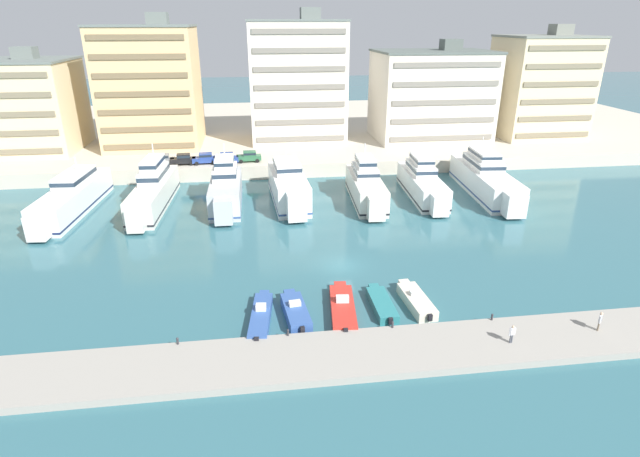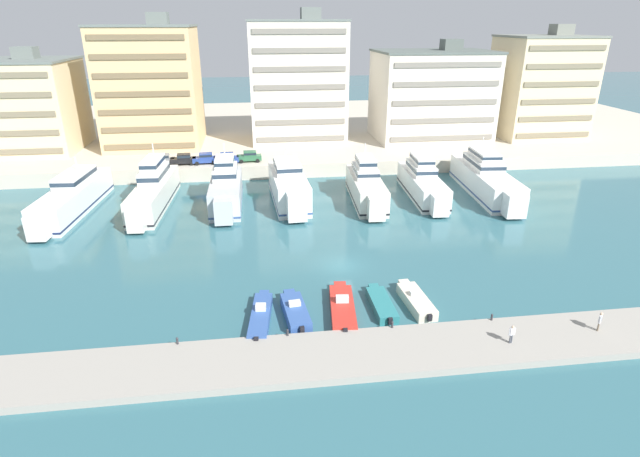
{
  "view_description": "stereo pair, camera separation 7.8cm",
  "coord_description": "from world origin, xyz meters",
  "px_view_note": "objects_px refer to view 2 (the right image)",
  "views": [
    {
      "loc": [
        -8.68,
        -47.21,
        24.29
      ],
      "look_at": [
        -1.78,
        4.65,
        2.5
      ],
      "focal_mm": 28.0,
      "sensor_mm": 36.0,
      "label": 1
    },
    {
      "loc": [
        -8.6,
        -47.22,
        24.29
      ],
      "look_at": [
        -1.78,
        4.65,
        2.5
      ],
      "focal_mm": 28.0,
      "sensor_mm": 36.0,
      "label": 2
    }
  ],
  "objects_px": {
    "yacht_silver_mid_left": "(226,189)",
    "motorboat_cream_center": "(416,300)",
    "pedestrian_mid_deck": "(512,333)",
    "yacht_ivory_center": "(366,186)",
    "pedestrian_near_edge": "(600,320)",
    "motorboat_red_mid_left": "(342,307)",
    "motorboat_blue_far_left": "(261,316)",
    "yacht_white_center_left": "(289,186)",
    "car_green_center": "(249,156)",
    "car_grey_far_left": "(162,159)",
    "yacht_white_far_left": "(73,197)",
    "car_blue_mid_left": "(205,158)",
    "motorboat_teal_center_left": "(381,304)",
    "car_blue_center_left": "(226,158)",
    "motorboat_blue_left": "(295,312)",
    "yacht_white_center_right": "(423,182)",
    "yacht_white_mid_right": "(486,178)",
    "car_black_left": "(183,159)",
    "yacht_ivory_left": "(154,190)"
  },
  "relations": [
    {
      "from": "yacht_silver_mid_left",
      "to": "car_blue_center_left",
      "type": "relative_size",
      "value": 4.04
    },
    {
      "from": "yacht_ivory_left",
      "to": "motorboat_cream_center",
      "type": "distance_m",
      "value": 41.94
    },
    {
      "from": "motorboat_blue_far_left",
      "to": "motorboat_teal_center_left",
      "type": "height_order",
      "value": "motorboat_blue_far_left"
    },
    {
      "from": "yacht_white_far_left",
      "to": "pedestrian_mid_deck",
      "type": "xyz_separation_m",
      "value": [
        44.47,
        -37.63,
        -0.55
      ]
    },
    {
      "from": "yacht_white_mid_right",
      "to": "motorboat_teal_center_left",
      "type": "distance_m",
      "value": 38.36
    },
    {
      "from": "car_grey_far_left",
      "to": "motorboat_blue_left",
      "type": "bearing_deg",
      "value": -68.13
    },
    {
      "from": "yacht_silver_mid_left",
      "to": "car_blue_center_left",
      "type": "xyz_separation_m",
      "value": [
        -0.45,
        14.2,
        0.82
      ]
    },
    {
      "from": "motorboat_blue_far_left",
      "to": "car_black_left",
      "type": "xyz_separation_m",
      "value": [
        -11.6,
        44.9,
        2.86
      ]
    },
    {
      "from": "yacht_ivory_center",
      "to": "motorboat_cream_center",
      "type": "height_order",
      "value": "yacht_ivory_center"
    },
    {
      "from": "yacht_ivory_center",
      "to": "motorboat_red_mid_left",
      "type": "relative_size",
      "value": 2.1
    },
    {
      "from": "yacht_silver_mid_left",
      "to": "yacht_white_center_left",
      "type": "distance_m",
      "value": 8.89
    },
    {
      "from": "car_blue_mid_left",
      "to": "car_green_center",
      "type": "xyz_separation_m",
      "value": [
        7.26,
        0.36,
        0.0
      ]
    },
    {
      "from": "motorboat_blue_far_left",
      "to": "car_grey_far_left",
      "type": "distance_m",
      "value": 47.7
    },
    {
      "from": "motorboat_blue_left",
      "to": "yacht_ivory_center",
      "type": "bearing_deg",
      "value": 66.51
    },
    {
      "from": "yacht_white_mid_right",
      "to": "pedestrian_mid_deck",
      "type": "bearing_deg",
      "value": -111.63
    },
    {
      "from": "motorboat_teal_center_left",
      "to": "car_green_center",
      "type": "height_order",
      "value": "car_green_center"
    },
    {
      "from": "car_black_left",
      "to": "pedestrian_mid_deck",
      "type": "bearing_deg",
      "value": -58.87
    },
    {
      "from": "yacht_silver_mid_left",
      "to": "motorboat_cream_center",
      "type": "xyz_separation_m",
      "value": [
        18.36,
        -29.78,
        -1.97
      ]
    },
    {
      "from": "motorboat_blue_left",
      "to": "motorboat_cream_center",
      "type": "height_order",
      "value": "motorboat_blue_left"
    },
    {
      "from": "yacht_silver_mid_left",
      "to": "motorboat_cream_center",
      "type": "distance_m",
      "value": 35.04
    },
    {
      "from": "car_black_left",
      "to": "pedestrian_near_edge",
      "type": "relative_size",
      "value": 2.45
    },
    {
      "from": "motorboat_cream_center",
      "to": "yacht_white_far_left",
      "type": "bearing_deg",
      "value": 142.36
    },
    {
      "from": "motorboat_teal_center_left",
      "to": "pedestrian_near_edge",
      "type": "height_order",
      "value": "pedestrian_near_edge"
    },
    {
      "from": "car_green_center",
      "to": "yacht_ivory_center",
      "type": "bearing_deg",
      "value": -43.18
    },
    {
      "from": "yacht_silver_mid_left",
      "to": "pedestrian_near_edge",
      "type": "xyz_separation_m",
      "value": [
        31.77,
        -36.58,
        -0.84
      ]
    },
    {
      "from": "yacht_white_far_left",
      "to": "car_black_left",
      "type": "relative_size",
      "value": 5.27
    },
    {
      "from": "car_green_center",
      "to": "pedestrian_near_edge",
      "type": "relative_size",
      "value": 2.42
    },
    {
      "from": "yacht_white_mid_right",
      "to": "car_black_left",
      "type": "bearing_deg",
      "value": 163.03
    },
    {
      "from": "motorboat_blue_far_left",
      "to": "car_black_left",
      "type": "bearing_deg",
      "value": 104.48
    },
    {
      "from": "motorboat_blue_far_left",
      "to": "car_grey_far_left",
      "type": "xyz_separation_m",
      "value": [
        -15.03,
        45.18,
        2.86
      ]
    },
    {
      "from": "yacht_white_far_left",
      "to": "motorboat_red_mid_left",
      "type": "bearing_deg",
      "value": -43.31
    },
    {
      "from": "car_grey_far_left",
      "to": "car_blue_center_left",
      "type": "relative_size",
      "value": 1.01
    },
    {
      "from": "yacht_white_mid_right",
      "to": "car_black_left",
      "type": "height_order",
      "value": "yacht_white_mid_right"
    },
    {
      "from": "yacht_white_center_right",
      "to": "car_green_center",
      "type": "xyz_separation_m",
      "value": [
        -25.49,
        14.62,
        1.15
      ]
    },
    {
      "from": "motorboat_blue_left",
      "to": "motorboat_red_mid_left",
      "type": "relative_size",
      "value": 0.78
    },
    {
      "from": "car_black_left",
      "to": "car_blue_mid_left",
      "type": "distance_m",
      "value": 3.54
    },
    {
      "from": "car_grey_far_left",
      "to": "car_blue_mid_left",
      "type": "distance_m",
      "value": 6.98
    },
    {
      "from": "yacht_silver_mid_left",
      "to": "car_green_center",
      "type": "bearing_deg",
      "value": 77.39
    },
    {
      "from": "car_grey_far_left",
      "to": "yacht_white_center_left",
      "type": "bearing_deg",
      "value": -36.13
    },
    {
      "from": "yacht_silver_mid_left",
      "to": "pedestrian_mid_deck",
      "type": "relative_size",
      "value": 10.45
    },
    {
      "from": "yacht_ivory_center",
      "to": "pedestrian_near_edge",
      "type": "xyz_separation_m",
      "value": [
        11.75,
        -35.81,
        -0.67
      ]
    },
    {
      "from": "yacht_white_center_left",
      "to": "car_green_center",
      "type": "distance_m",
      "value": 15.66
    },
    {
      "from": "yacht_white_center_left",
      "to": "yacht_white_mid_right",
      "type": "bearing_deg",
      "value": 0.17
    },
    {
      "from": "motorboat_blue_far_left",
      "to": "motorboat_cream_center",
      "type": "relative_size",
      "value": 1.18
    },
    {
      "from": "yacht_white_mid_right",
      "to": "car_blue_mid_left",
      "type": "bearing_deg",
      "value": 161.61
    },
    {
      "from": "motorboat_teal_center_left",
      "to": "pedestrian_mid_deck",
      "type": "distance_m",
      "value": 11.49
    },
    {
      "from": "motorboat_red_mid_left",
      "to": "motorboat_blue_far_left",
      "type": "bearing_deg",
      "value": -176.27
    },
    {
      "from": "motorboat_red_mid_left",
      "to": "car_green_center",
      "type": "bearing_deg",
      "value": 100.28
    },
    {
      "from": "yacht_white_center_right",
      "to": "yacht_silver_mid_left",
      "type": "bearing_deg",
      "value": -179.46
    },
    {
      "from": "yacht_white_center_right",
      "to": "motorboat_red_mid_left",
      "type": "relative_size",
      "value": 2.21
    }
  ]
}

